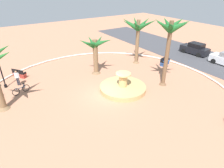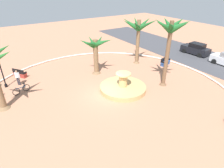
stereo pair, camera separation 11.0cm
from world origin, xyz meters
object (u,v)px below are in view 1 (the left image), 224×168
palm_tree_near_fountain (95,49)px  palm_tree_mid_plaza (170,34)px  bicycle_red_frame (21,90)px  fountain (123,87)px  palm_tree_by_curb (138,29)px  bench_southwest (165,62)px  parked_car_leftmost (195,49)px  bench_west (20,74)px  person_cyclist_photo (17,77)px

palm_tree_near_fountain → palm_tree_mid_plaza: bearing=35.6°
palm_tree_mid_plaza → bicycle_red_frame: (-6.22, -12.75, -4.88)m
fountain → bicycle_red_frame: bearing=-119.3°
fountain → palm_tree_by_curb: 8.57m
bench_southwest → parked_car_leftmost: parked_car_leftmost is taller
fountain → bench_southwest: bearing=105.5°
parked_car_leftmost → palm_tree_near_fountain: bearing=-97.2°
fountain → palm_tree_near_fountain: 5.57m
palm_tree_mid_plaza → bench_west: (-10.08, -12.24, -4.91)m
bench_west → parked_car_leftmost: size_ratio=0.39×
fountain → palm_tree_mid_plaza: size_ratio=0.68×
bench_west → person_cyclist_photo: 2.09m
palm_tree_near_fountain → bench_west: bearing=-116.1°
palm_tree_by_curb → person_cyclist_photo: 14.75m
bench_west → bicycle_red_frame: bench_west is taller
bench_west → person_cyclist_photo: bearing=-12.8°
fountain → person_cyclist_photo: fountain is taller
bench_west → parked_car_leftmost: 24.07m
fountain → bench_southwest: (-2.32, 8.37, 0.06)m
palm_tree_by_curb → bench_west: palm_tree_by_curb is taller
fountain → bench_southwest: size_ratio=2.74×
palm_tree_near_fountain → fountain: bearing=3.8°
palm_tree_by_curb → bench_southwest: bearing=45.9°
palm_tree_near_fountain → palm_tree_mid_plaza: (6.29, 4.50, 2.32)m
bench_southwest → bicycle_red_frame: (-2.50, -16.95, 0.04)m
palm_tree_by_curb → parked_car_leftmost: size_ratio=1.41×
fountain → person_cyclist_photo: bearing=-128.3°
bench_southwest → palm_tree_by_curb: bearing=-134.1°
parked_car_leftmost → palm_tree_by_curb: bearing=-101.6°
bench_southwest → person_cyclist_photo: person_cyclist_photo is taller
bench_southwest → parked_car_leftmost: bearing=95.0°
palm_tree_by_curb → palm_tree_mid_plaza: palm_tree_mid_plaza is taller
palm_tree_mid_plaza → person_cyclist_photo: (-8.13, -12.68, -4.34)m
bench_west → parked_car_leftmost: parked_car_leftmost is taller
bench_west → fountain: bearing=42.9°
bench_southwest → palm_tree_near_fountain: bearing=-106.5°
palm_tree_by_curb → bench_west: (-3.78, -13.78, -4.03)m
bicycle_red_frame → palm_tree_mid_plaza: bearing=64.0°
palm_tree_mid_plaza → parked_car_leftmost: 12.76m
bench_west → person_cyclist_photo: (1.96, -0.44, 0.57)m
palm_tree_mid_plaza → bench_southwest: bearing=131.5°
palm_tree_mid_plaza → palm_tree_near_fountain: bearing=-144.4°
bench_southwest → fountain: bearing=-74.5°
palm_tree_near_fountain → bench_west: palm_tree_near_fountain is taller
palm_tree_by_curb → parked_car_leftmost: 10.43m
bicycle_red_frame → parked_car_leftmost: parked_car_leftmost is taller
palm_tree_mid_plaza → person_cyclist_photo: bearing=-122.7°
palm_tree_near_fountain → bench_southwest: size_ratio=2.57×
fountain → bench_west: fountain is taller
palm_tree_near_fountain → bench_southwest: bearing=73.5°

